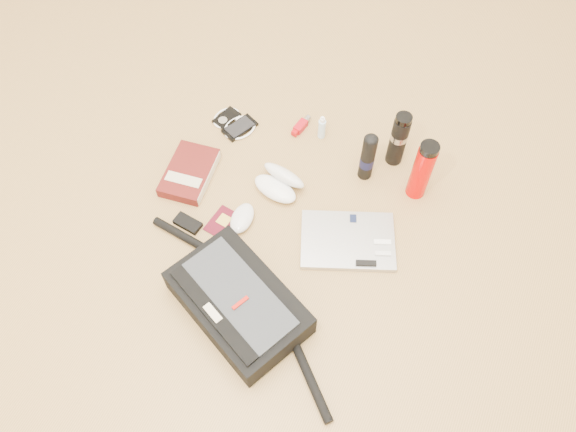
{
  "coord_description": "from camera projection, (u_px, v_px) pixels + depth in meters",
  "views": [
    {
      "loc": [
        0.42,
        -0.76,
        1.62
      ],
      "look_at": [
        0.03,
        0.09,
        0.06
      ],
      "focal_mm": 35.0,
      "sensor_mm": 36.0,
      "label": 1
    }
  ],
  "objects": [
    {
      "name": "ground",
      "position": [
        269.0,
        244.0,
        1.83
      ],
      "size": [
        4.0,
        4.0,
        0.0
      ],
      "primitive_type": "plane",
      "color": "#A37C44",
      "rests_on": "ground"
    },
    {
      "name": "messenger_bag",
      "position": [
        238.0,
        302.0,
        1.67
      ],
      "size": [
        0.78,
        0.42,
        0.12
      ],
      "rotation": [
        0.0,
        0.0,
        -0.42
      ],
      "color": "black",
      "rests_on": "ground"
    },
    {
      "name": "laptop",
      "position": [
        348.0,
        241.0,
        1.83
      ],
      "size": [
        0.36,
        0.31,
        0.03
      ],
      "rotation": [
        0.0,
        0.0,
        0.4
      ],
      "color": "#AAAAAC",
      "rests_on": "ground"
    },
    {
      "name": "book",
      "position": [
        190.0,
        173.0,
        1.96
      ],
      "size": [
        0.18,
        0.25,
        0.04
      ],
      "rotation": [
        0.0,
        0.0,
        0.14
      ],
      "color": "#4C100E",
      "rests_on": "ground"
    },
    {
      "name": "passport",
      "position": [
        223.0,
        222.0,
        1.87
      ],
      "size": [
        0.09,
        0.12,
        0.01
      ],
      "rotation": [
        0.0,
        0.0,
        -0.12
      ],
      "color": "#470814",
      "rests_on": "ground"
    },
    {
      "name": "mouse",
      "position": [
        242.0,
        218.0,
        1.86
      ],
      "size": [
        0.08,
        0.13,
        0.04
      ],
      "rotation": [
        0.0,
        0.0,
        0.11
      ],
      "color": "silver",
      "rests_on": "ground"
    },
    {
      "name": "sunglasses_case",
      "position": [
        279.0,
        182.0,
        1.92
      ],
      "size": [
        0.19,
        0.16,
        0.09
      ],
      "rotation": [
        0.0,
        0.0,
        -0.19
      ],
      "color": "white",
      "rests_on": "ground"
    },
    {
      "name": "ipod",
      "position": [
        227.0,
        118.0,
        2.1
      ],
      "size": [
        0.11,
        0.11,
        0.01
      ],
      "rotation": [
        0.0,
        0.0,
        -0.28
      ],
      "color": "black",
      "rests_on": "ground"
    },
    {
      "name": "phone",
      "position": [
        240.0,
        128.0,
        2.08
      ],
      "size": [
        0.13,
        0.14,
        0.01
      ],
      "rotation": [
        0.0,
        0.0,
        -0.41
      ],
      "color": "black",
      "rests_on": "ground"
    },
    {
      "name": "inhaler",
      "position": [
        301.0,
        126.0,
        2.07
      ],
      "size": [
        0.04,
        0.1,
        0.03
      ],
      "rotation": [
        0.0,
        0.0,
        -0.16
      ],
      "color": "#AA0D17",
      "rests_on": "ground"
    },
    {
      "name": "spray_bottle",
      "position": [
        322.0,
        128.0,
        2.03
      ],
      "size": [
        0.03,
        0.03,
        0.1
      ],
      "rotation": [
        0.0,
        0.0,
        -0.06
      ],
      "color": "#B6DAF3",
      "rests_on": "ground"
    },
    {
      "name": "aerosol_can",
      "position": [
        368.0,
        157.0,
        1.89
      ],
      "size": [
        0.05,
        0.05,
        0.21
      ],
      "rotation": [
        0.0,
        0.0,
        -0.02
      ],
      "color": "black",
      "rests_on": "ground"
    },
    {
      "name": "thermos_black",
      "position": [
        399.0,
        139.0,
        1.91
      ],
      "size": [
        0.08,
        0.08,
        0.23
      ],
      "rotation": [
        0.0,
        0.0,
        0.37
      ],
      "color": "black",
      "rests_on": "ground"
    },
    {
      "name": "thermos_red",
      "position": [
        422.0,
        170.0,
        1.83
      ],
      "size": [
        0.08,
        0.08,
        0.25
      ],
      "rotation": [
        0.0,
        0.0,
        -0.3
      ],
      "color": "#CD0400",
      "rests_on": "ground"
    }
  ]
}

